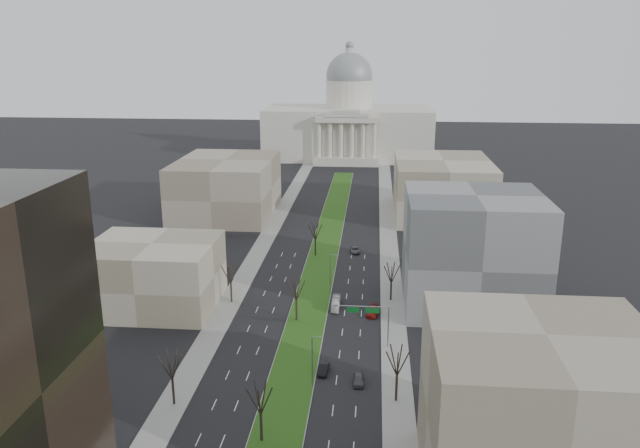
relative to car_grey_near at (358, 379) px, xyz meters
The scene contains 25 objects.
ground 64.10m from the car_grey_near, 100.04° to the left, with size 600.00×600.00×0.00m, color black.
median 63.11m from the car_grey_near, 100.20° to the left, with size 8.00×222.03×0.20m.
sidewalk_left 47.70m from the car_grey_near, 126.95° to the left, with size 5.00×330.00×0.15m, color gray.
sidewalk_right 38.64m from the car_grey_near, 80.58° to the left, with size 5.00×330.00×0.15m, color gray.
capitol 213.56m from the car_grey_near, 93.01° to the left, with size 80.00×46.00×55.00m.
building_beige_left 52.74m from the car_grey_near, 147.52° to the left, with size 26.00×22.00×14.00m, color gray.
building_tan_right 34.65m from the car_grey_near, 48.75° to the right, with size 26.00×24.00×22.00m, color gray.
building_grey_right 43.37m from the car_grey_near, 56.98° to the left, with size 28.00×26.00×24.00m, color #5B5D60.
building_far_left 113.28m from the car_grey_near, 114.12° to the left, with size 30.00×40.00×18.00m, color gray.
building_far_right 111.02m from the car_grey_near, 77.57° to the left, with size 30.00×40.00×18.00m, color gray.
tree_left_mid 30.38m from the car_grey_near, 162.62° to the right, with size 5.40×5.40×9.72m.
tree_left_far 42.55m from the car_grey_near, 132.36° to the left, with size 5.28×5.28×9.50m.
tree_right_mid 10.06m from the car_grey_near, 39.03° to the right, with size 5.52×5.52×9.94m.
tree_right_far 36.10m from the car_grey_near, 80.27° to the left, with size 5.04×5.04×9.07m.
tree_median_a 22.31m from the car_grey_near, 127.97° to the right, with size 5.40×5.40×9.72m.
tree_median_b 27.33m from the car_grey_near, 119.68° to the left, with size 5.40×5.40×9.72m.
tree_median_c 64.78m from the car_grey_near, 101.79° to the left, with size 5.40×5.40×9.72m.
streetlamp_median_b 8.66m from the car_grey_near, 165.75° to the right, with size 1.90×0.20×9.16m.
streetlamp_median_c 39.04m from the car_grey_near, 101.01° to the left, with size 1.90×0.20×9.16m.
mast_arm_signs 14.38m from the car_grey_near, 80.02° to the left, with size 9.12×0.24×8.09m.
car_grey_near is the anchor object (origin of this frame).
car_black 6.63m from the car_grey_near, 154.38° to the left, with size 1.51×4.34×1.43m, color black.
car_red 27.32m from the car_grey_near, 85.49° to the left, with size 2.13×5.25×1.52m, color maroon.
car_grey_far 66.88m from the car_grey_near, 92.46° to the left, with size 2.29×4.97×1.38m, color #52535A.
box_van 30.81m from the car_grey_near, 100.62° to the left, with size 1.66×7.08×1.97m, color white.
Camera 1 is at (12.88, -34.87, 54.01)m, focal length 35.00 mm.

